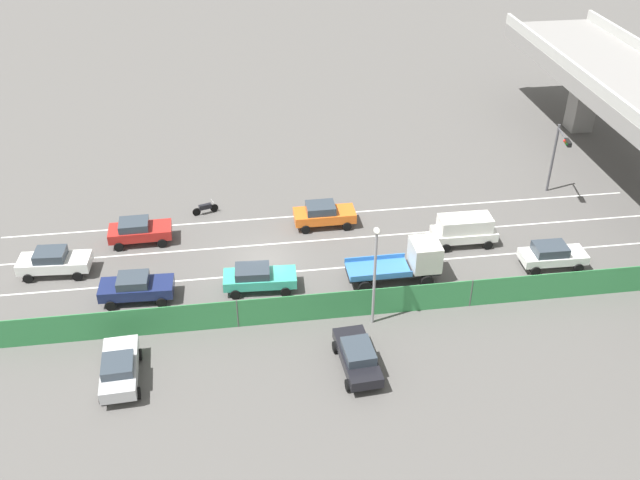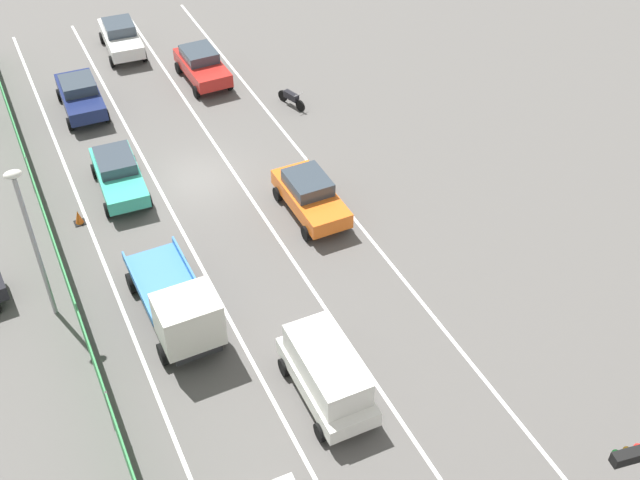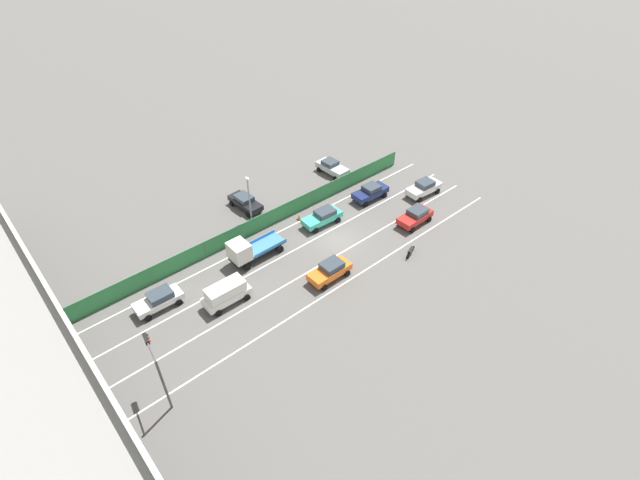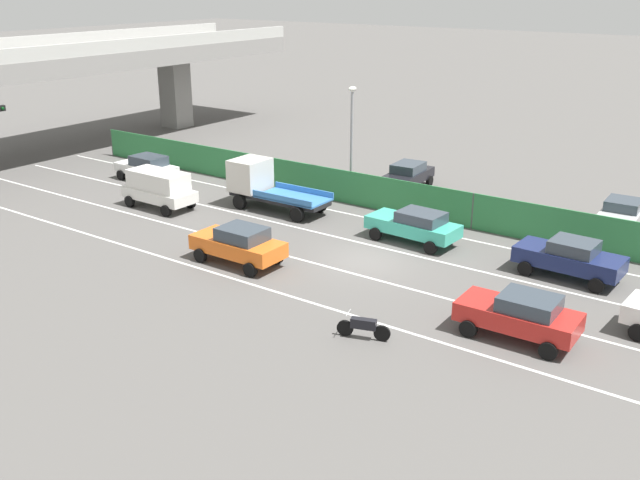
# 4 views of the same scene
# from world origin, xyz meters

# --- Properties ---
(ground_plane) EXTENTS (300.00, 300.00, 0.00)m
(ground_plane) POSITION_xyz_m (0.00, 0.00, 0.00)
(ground_plane) COLOR #565451
(lane_line_left_edge) EXTENTS (0.14, 45.78, 0.01)m
(lane_line_left_edge) POSITION_xyz_m (-5.15, 4.89, 0.00)
(lane_line_left_edge) COLOR silver
(lane_line_left_edge) RESTS_ON ground
(lane_line_mid_left) EXTENTS (0.14, 45.78, 0.01)m
(lane_line_mid_left) POSITION_xyz_m (-1.72, 4.89, 0.00)
(lane_line_mid_left) COLOR silver
(lane_line_mid_left) RESTS_ON ground
(lane_line_mid_right) EXTENTS (0.14, 45.78, 0.01)m
(lane_line_mid_right) POSITION_xyz_m (1.72, 4.89, 0.00)
(lane_line_mid_right) COLOR silver
(lane_line_mid_right) RESTS_ON ground
(lane_line_right_edge) EXTENTS (0.14, 45.78, 0.01)m
(lane_line_right_edge) POSITION_xyz_m (5.15, 4.89, 0.00)
(lane_line_right_edge) COLOR silver
(lane_line_right_edge) RESTS_ON ground
(green_fence) EXTENTS (0.10, 41.88, 1.89)m
(green_fence) POSITION_xyz_m (6.75, 4.89, 0.95)
(green_fence) COLOR #338447
(green_fence) RESTS_ON ground
(car_hatchback_white) EXTENTS (2.03, 4.26, 1.64)m
(car_hatchback_white) POSITION_xyz_m (3.44, 18.39, 0.91)
(car_hatchback_white) COLOR silver
(car_hatchback_white) RESTS_ON ground
(car_van_white) EXTENTS (2.06, 4.33, 2.07)m
(car_van_white) POSITION_xyz_m (0.02, 13.57, 1.18)
(car_van_white) COLOR silver
(car_van_white) RESTS_ON ground
(car_sedan_red) EXTENTS (2.13, 4.24, 1.69)m
(car_sedan_red) POSITION_xyz_m (-3.26, -8.34, 0.93)
(car_sedan_red) COLOR red
(car_sedan_red) RESTS_ON ground
(car_taxi_teal) EXTENTS (2.20, 4.59, 1.61)m
(car_taxi_teal) POSITION_xyz_m (3.26, -0.65, 0.90)
(car_taxi_teal) COLOR teal
(car_taxi_teal) RESTS_ON ground
(car_sedan_white) EXTENTS (2.24, 4.60, 1.74)m
(car_sedan_white) POSITION_xyz_m (-0.23, -13.46, 0.94)
(car_sedan_white) COLOR white
(car_sedan_white) RESTS_ON ground
(car_taxi_orange) EXTENTS (2.05, 4.33, 1.73)m
(car_taxi_orange) POSITION_xyz_m (-3.65, 4.44, 0.95)
(car_taxi_orange) COLOR orange
(car_taxi_orange) RESTS_ON ground
(car_sedan_navy) EXTENTS (2.17, 4.48, 1.69)m
(car_sedan_navy) POSITION_xyz_m (3.27, -8.06, 0.92)
(car_sedan_navy) COLOR navy
(car_sedan_navy) RESTS_ON ground
(flatbed_truck_blue) EXTENTS (2.39, 5.83, 2.60)m
(flatbed_truck_blue) POSITION_xyz_m (3.45, 8.96, 1.33)
(flatbed_truck_blue) COLOR black
(flatbed_truck_blue) RESTS_ON ground
(motorcycle) EXTENTS (0.81, 1.89, 0.93)m
(motorcycle) POSITION_xyz_m (-6.48, -3.88, 0.46)
(motorcycle) COLOR black
(motorcycle) RESTS_ON ground
(parked_wagon_silver) EXTENTS (4.45, 2.20, 1.68)m
(parked_wagon_silver) POSITION_xyz_m (10.36, -8.38, 0.92)
(parked_wagon_silver) COLOR #B2B5B7
(parked_wagon_silver) RESTS_ON ground
(parked_sedan_dark) EXTENTS (4.56, 2.20, 1.61)m
(parked_sedan_dark) POSITION_xyz_m (11.15, 4.13, 0.89)
(parked_sedan_dark) COLOR black
(parked_sedan_dark) RESTS_ON ground
(traffic_light) EXTENTS (3.01, 0.78, 5.51)m
(traffic_light) POSITION_xyz_m (-5.33, 22.16, 3.88)
(traffic_light) COLOR #47474C
(traffic_light) RESTS_ON ground
(street_lamp) EXTENTS (0.60, 0.36, 6.48)m
(street_lamp) POSITION_xyz_m (7.43, 5.73, 3.98)
(street_lamp) COLOR gray
(street_lamp) RESTS_ON ground
(traffic_cone) EXTENTS (0.47, 0.47, 0.65)m
(traffic_cone) POSITION_xyz_m (5.45, 0.89, 0.30)
(traffic_cone) COLOR orange
(traffic_cone) RESTS_ON ground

